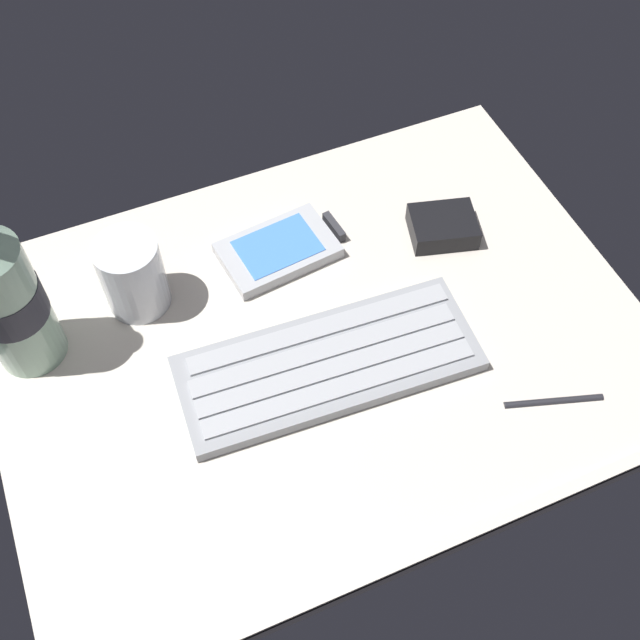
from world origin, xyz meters
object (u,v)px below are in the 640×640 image
object	(u,v)px
handheld_device	(284,248)
juice_cup	(133,277)
charger_block	(443,227)
keyboard	(328,363)
stylus_pen	(554,400)
water_bottle	(4,296)

from	to	relation	value
handheld_device	juice_cup	size ratio (longest dim) A/B	1.57
juice_cup	charger_block	size ratio (longest dim) A/B	1.21
keyboard	stylus_pen	size ratio (longest dim) A/B	3.12
handheld_device	juice_cup	distance (cm)	16.26
keyboard	charger_block	bearing A→B (deg)	30.67
juice_cup	water_bottle	xyz separation A→B (cm)	(-11.32, -1.78, 5.10)
water_bottle	juice_cup	bearing A→B (deg)	8.93
handheld_device	charger_block	bearing A→B (deg)	-14.24
juice_cup	charger_block	bearing A→B (deg)	-7.28
water_bottle	charger_block	distance (cm)	44.89
keyboard	water_bottle	distance (cm)	30.25
charger_block	stylus_pen	world-z (taller)	charger_block
keyboard	juice_cup	world-z (taller)	juice_cup
keyboard	charger_block	size ratio (longest dim) A/B	4.23
handheld_device	water_bottle	distance (cm)	28.55
juice_cup	stylus_pen	distance (cm)	42.48
keyboard	handheld_device	xyz separation A→B (cm)	(1.32, 15.08, -0.08)
keyboard	handheld_device	world-z (taller)	keyboard
stylus_pen	handheld_device	bearing A→B (deg)	139.59
handheld_device	stylus_pen	world-z (taller)	handheld_device
charger_block	juice_cup	bearing A→B (deg)	172.72
handheld_device	keyboard	bearing A→B (deg)	-94.99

